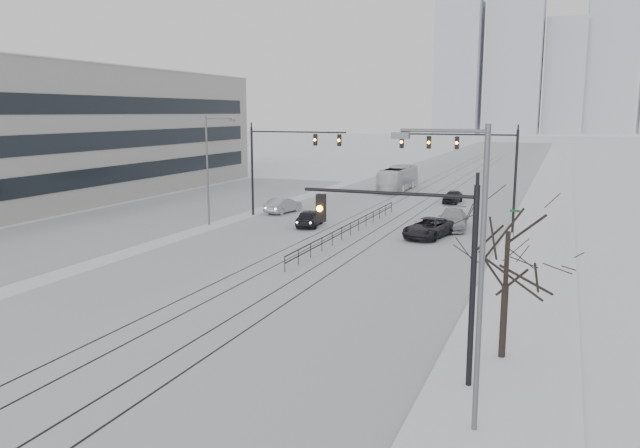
{
  "coord_description": "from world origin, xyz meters",
  "views": [
    {
      "loc": [
        15.0,
        -14.37,
        9.3
      ],
      "look_at": [
        2.54,
        17.22,
        3.2
      ],
      "focal_mm": 35.0,
      "sensor_mm": 36.0,
      "label": 1
    }
  ],
  "objects": [
    {
      "name": "box_truck",
      "position": [
        -3.64,
        58.48,
        1.44
      ],
      "size": [
        2.52,
        10.38,
        2.89
      ],
      "primitive_type": "imported",
      "rotation": [
        0.0,
        0.0,
        3.13
      ],
      "color": "white",
      "rests_on": "ground"
    },
    {
      "name": "traffic_mast_near",
      "position": [
        10.79,
        6.0,
        4.56
      ],
      "size": [
        6.1,
        0.37,
        7.0
      ],
      "color": "black",
      "rests_on": "ground"
    },
    {
      "name": "ground",
      "position": [
        0.0,
        0.0,
        0.0
      ],
      "size": [
        500.0,
        500.0,
        0.0
      ],
      "primitive_type": "plane",
      "color": "silver",
      "rests_on": "ground"
    },
    {
      "name": "sedan_sb_outer",
      "position": [
        -9.32,
        37.94,
        0.71
      ],
      "size": [
        2.18,
        4.51,
        1.43
      ],
      "primitive_type": "imported",
      "rotation": [
        0.0,
        0.0,
        2.98
      ],
      "color": "#96989D",
      "rests_on": "ground"
    },
    {
      "name": "office_building",
      "position": [
        -37.97,
        35.0,
        7.06
      ],
      "size": [
        20.2,
        62.2,
        14.11
      ],
      "color": "#ACAAA3",
      "rests_on": "ground"
    },
    {
      "name": "sedan_nb_far",
      "position": [
        4.29,
        50.32,
        0.65
      ],
      "size": [
        1.75,
        3.92,
        1.31
      ],
      "primitive_type": "imported",
      "rotation": [
        0.0,
        0.0,
        -0.05
      ],
      "color": "black",
      "rests_on": "ground"
    },
    {
      "name": "bare_tree",
      "position": [
        13.2,
        9.0,
        4.49
      ],
      "size": [
        4.4,
        4.4,
        6.1
      ],
      "color": "black",
      "rests_on": "ground"
    },
    {
      "name": "road",
      "position": [
        0.0,
        60.0,
        0.01
      ],
      "size": [
        22.0,
        260.0,
        0.02
      ],
      "primitive_type": "cube",
      "color": "silver",
      "rests_on": "ground"
    },
    {
      "name": "traffic_mast_ne",
      "position": [
        8.15,
        34.99,
        5.76
      ],
      "size": [
        9.6,
        0.37,
        8.0
      ],
      "color": "black",
      "rests_on": "ground"
    },
    {
      "name": "median_fence",
      "position": [
        0.0,
        30.0,
        0.53
      ],
      "size": [
        0.06,
        24.0,
        1.0
      ],
      "color": "black",
      "rests_on": "ground"
    },
    {
      "name": "curb",
      "position": [
        11.05,
        60.0,
        0.06
      ],
      "size": [
        0.1,
        260.0,
        0.12
      ],
      "primitive_type": "cube",
      "color": "gray",
      "rests_on": "ground"
    },
    {
      "name": "street_light_east",
      "position": [
        12.7,
        3.0,
        5.21
      ],
      "size": [
        2.73,
        0.25,
        9.0
      ],
      "color": "#595B60",
      "rests_on": "ground"
    },
    {
      "name": "tram_rails",
      "position": [
        -0.0,
        40.0,
        0.02
      ],
      "size": [
        5.3,
        180.0,
        0.01
      ],
      "color": "black",
      "rests_on": "ground"
    },
    {
      "name": "sedan_nb_right",
      "position": [
        6.81,
        35.48,
        0.79
      ],
      "size": [
        2.8,
        5.65,
        1.58
      ],
      "primitive_type": "imported",
      "rotation": [
        0.0,
        0.0,
        0.11
      ],
      "color": "#9EA1A6",
      "rests_on": "ground"
    },
    {
      "name": "traffic_mast_nw",
      "position": [
        -8.52,
        36.0,
        5.57
      ],
      "size": [
        9.1,
        0.37,
        8.0
      ],
      "color": "black",
      "rests_on": "ground"
    },
    {
      "name": "parking_strip",
      "position": [
        -20.0,
        35.0,
        0.01
      ],
      "size": [
        14.0,
        60.0,
        0.03
      ],
      "primitive_type": "cube",
      "color": "silver",
      "rests_on": "ground"
    },
    {
      "name": "sidewalk_east",
      "position": [
        13.5,
        60.0,
        0.08
      ],
      "size": [
        5.0,
        260.0,
        0.16
      ],
      "primitive_type": "cube",
      "color": "white",
      "rests_on": "ground"
    },
    {
      "name": "street_sign",
      "position": [
        11.8,
        32.0,
        1.61
      ],
      "size": [
        0.7,
        0.06,
        2.4
      ],
      "color": "#595B60",
      "rests_on": "ground"
    },
    {
      "name": "sedan_nb_front",
      "position": [
        5.71,
        31.34,
        0.73
      ],
      "size": [
        3.47,
        5.68,
        1.47
      ],
      "primitive_type": "imported",
      "rotation": [
        0.0,
        0.0,
        -0.21
      ],
      "color": "black",
      "rests_on": "ground"
    },
    {
      "name": "sedan_sb_inner",
      "position": [
        -4.36,
        32.34,
        0.72
      ],
      "size": [
        2.39,
        4.45,
        1.44
      ],
      "primitive_type": "imported",
      "rotation": [
        0.0,
        0.0,
        3.31
      ],
      "color": "black",
      "rests_on": "ground"
    },
    {
      "name": "street_light_west",
      "position": [
        -12.2,
        30.0,
        5.21
      ],
      "size": [
        2.73,
        0.25,
        9.0
      ],
      "color": "#595B60",
      "rests_on": "ground"
    },
    {
      "name": "skyline",
      "position": [
        5.02,
        273.63,
        30.65
      ],
      "size": [
        96.0,
        48.0,
        72.0
      ],
      "color": "#ABB0BB",
      "rests_on": "ground"
    }
  ]
}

